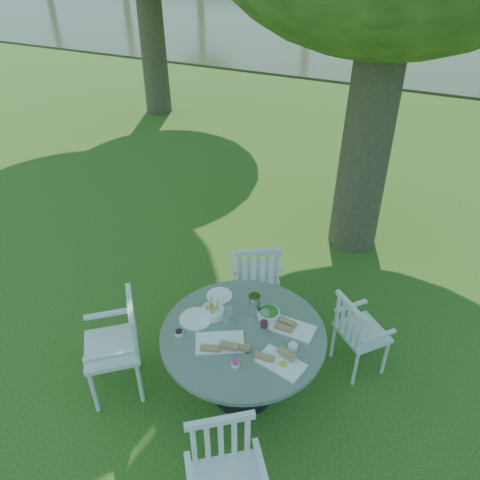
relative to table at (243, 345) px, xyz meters
name	(u,v)px	position (x,y,z in m)	size (l,w,h in m)	color
ground	(232,314)	(-0.51, 0.86, -0.59)	(140.00, 140.00, 0.00)	#1B3C0C
table	(243,345)	(0.00, 0.00, 0.00)	(1.36, 1.36, 0.73)	black
chair_ne	(355,330)	(0.81, 0.66, -0.10)	(0.57, 0.57, 0.83)	silver
chair_nw	(257,274)	(-0.29, 1.00, -0.06)	(0.60, 0.59, 0.90)	silver
chair_sw	(122,340)	(-0.97, -0.36, -0.02)	(0.66, 0.67, 0.97)	silver
chair_se	(224,468)	(0.31, -0.99, -0.05)	(0.63, 0.62, 0.91)	silver
tableware	(244,320)	(-0.04, 0.09, 0.19)	(1.16, 0.81, 0.21)	white
river	(436,9)	(-0.51, 23.86, -0.59)	(100.00, 28.00, 0.12)	#2F3620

